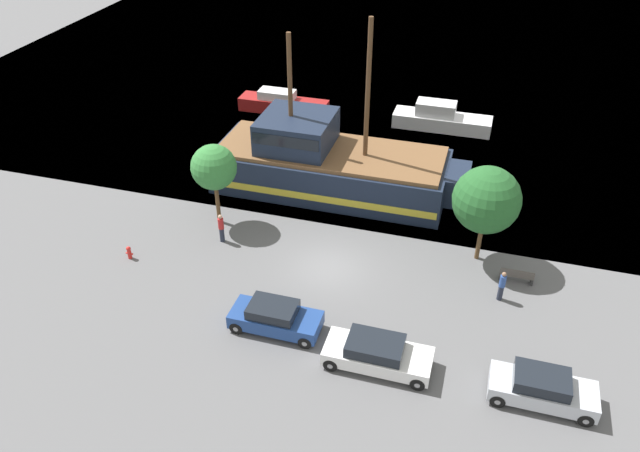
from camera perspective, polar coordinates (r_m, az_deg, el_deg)
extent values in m
plane|color=#5B5B5E|center=(33.65, 0.80, -3.83)|extent=(160.00, 160.00, 0.00)
plane|color=teal|center=(72.89, 10.68, 17.22)|extent=(80.00, 80.00, 0.00)
cube|color=#192338|center=(39.85, 0.96, 5.01)|extent=(14.64, 5.49, 2.55)
cube|color=gold|center=(40.04, 0.95, 4.54)|extent=(14.35, 5.57, 0.45)
cube|color=#192338|center=(38.61, 12.38, 3.77)|extent=(1.40, 3.02, 1.79)
cube|color=brown|center=(39.18, 0.98, 6.80)|extent=(14.05, 5.05, 0.25)
cube|color=#192338|center=(39.25, -2.13, 8.67)|extent=(4.39, 4.39, 2.00)
cube|color=black|center=(39.12, -2.14, 9.07)|extent=(4.17, 4.45, 0.72)
cylinder|color=#4C331E|center=(36.90, 4.40, 12.28)|extent=(0.28, 0.28, 8.38)
cylinder|color=#4C331E|center=(38.32, -2.75, 12.19)|extent=(0.28, 0.28, 7.12)
cube|color=silver|center=(49.11, 11.08, 9.33)|extent=(7.37, 2.01, 1.07)
cube|color=silver|center=(48.74, 10.56, 10.52)|extent=(2.95, 1.57, 1.00)
cube|color=black|center=(48.67, 11.61, 10.37)|extent=(0.12, 1.41, 0.80)
cube|color=maroon|center=(51.15, -3.34, 10.95)|extent=(7.17, 1.80, 1.06)
cube|color=silver|center=(50.98, -3.96, 11.90)|extent=(2.87, 1.41, 0.68)
cube|color=black|center=(50.71, -3.02, 11.81)|extent=(0.12, 1.26, 0.55)
cube|color=white|center=(28.16, 5.30, -11.76)|extent=(4.75, 1.88, 0.65)
cube|color=black|center=(27.75, 5.08, -10.85)|extent=(2.47, 1.69, 0.54)
cylinder|color=black|center=(27.62, 8.91, -14.05)|extent=(0.65, 0.22, 0.65)
cylinder|color=gray|center=(27.62, 8.91, -14.05)|extent=(0.25, 0.25, 0.25)
cylinder|color=black|center=(28.79, 9.45, -11.60)|extent=(0.65, 0.22, 0.65)
cylinder|color=gray|center=(28.79, 9.45, -11.60)|extent=(0.25, 0.25, 0.25)
cylinder|color=black|center=(28.04, 0.98, -12.56)|extent=(0.65, 0.22, 0.65)
cylinder|color=gray|center=(28.04, 0.98, -12.56)|extent=(0.25, 0.25, 0.25)
cylinder|color=black|center=(29.19, 1.89, -10.21)|extent=(0.65, 0.22, 0.65)
cylinder|color=gray|center=(29.19, 1.89, -10.21)|extent=(0.25, 0.25, 0.25)
cube|color=#B7BCC6|center=(28.23, 19.66, -14.02)|extent=(4.34, 1.74, 0.71)
cube|color=black|center=(27.77, 19.65, -13.11)|extent=(2.26, 1.56, 0.55)
cylinder|color=black|center=(28.20, 23.13, -15.98)|extent=(0.64, 0.22, 0.64)
cylinder|color=gray|center=(28.20, 23.13, -15.98)|extent=(0.24, 0.25, 0.24)
cylinder|color=black|center=(29.25, 22.96, -13.69)|extent=(0.64, 0.22, 0.64)
cylinder|color=gray|center=(29.25, 22.96, -13.69)|extent=(0.24, 0.25, 0.24)
cylinder|color=black|center=(27.72, 15.93, -15.09)|extent=(0.64, 0.22, 0.64)
cylinder|color=gray|center=(27.72, 15.93, -15.09)|extent=(0.24, 0.25, 0.24)
cylinder|color=black|center=(28.78, 16.10, -12.79)|extent=(0.64, 0.22, 0.64)
cylinder|color=gray|center=(28.78, 16.10, -12.79)|extent=(0.24, 0.25, 0.24)
cube|color=navy|center=(29.76, -4.06, -8.53)|extent=(4.29, 1.75, 0.69)
cube|color=black|center=(29.39, -4.35, -7.61)|extent=(2.23, 1.58, 0.51)
cylinder|color=black|center=(28.99, -1.37, -10.59)|extent=(0.65, 0.22, 0.65)
cylinder|color=gray|center=(28.99, -1.37, -10.59)|extent=(0.25, 0.25, 0.25)
cylinder|color=black|center=(30.07, -0.46, -8.56)|extent=(0.65, 0.22, 0.65)
cylinder|color=gray|center=(30.07, -0.46, -8.56)|extent=(0.25, 0.25, 0.25)
cylinder|color=black|center=(29.93, -7.65, -9.21)|extent=(0.65, 0.22, 0.65)
cylinder|color=gray|center=(29.93, -7.65, -9.21)|extent=(0.25, 0.25, 0.25)
cylinder|color=black|center=(30.97, -6.51, -7.30)|extent=(0.65, 0.22, 0.65)
cylinder|color=gray|center=(30.97, -6.51, -7.30)|extent=(0.25, 0.25, 0.25)
cylinder|color=red|center=(35.72, -17.02, -2.45)|extent=(0.22, 0.22, 0.56)
sphere|color=red|center=(35.51, -17.12, -1.99)|extent=(0.25, 0.25, 0.25)
cylinder|color=red|center=(35.78, -17.25, -2.37)|extent=(0.10, 0.09, 0.09)
cylinder|color=red|center=(35.62, -16.81, -2.46)|extent=(0.10, 0.09, 0.09)
cube|color=#4C4742|center=(34.07, 17.55, -4.27)|extent=(1.70, 0.45, 0.05)
cube|color=#4C4742|center=(33.78, 17.61, -4.17)|extent=(1.70, 0.06, 0.40)
cube|color=#2D2D2D|center=(34.15, 16.18, -4.36)|extent=(0.12, 0.36, 0.40)
cube|color=#2D2D2D|center=(34.28, 18.80, -4.77)|extent=(0.12, 0.36, 0.40)
cylinder|color=#232838|center=(32.68, 16.16, -5.87)|extent=(0.27, 0.27, 0.84)
cylinder|color=#2D4C93|center=(32.23, 16.37, -4.86)|extent=(0.32, 0.32, 0.64)
sphere|color=#8C664C|center=(31.96, 16.49, -4.26)|extent=(0.23, 0.23, 0.23)
cylinder|color=#232838|center=(35.81, -8.95, -0.79)|extent=(0.27, 0.27, 0.87)
cylinder|color=#B22323|center=(35.38, -9.06, 0.23)|extent=(0.32, 0.32, 0.67)
sphere|color=tan|center=(35.13, -9.12, 0.84)|extent=(0.23, 0.23, 0.23)
cylinder|color=brown|center=(37.04, -9.33, 2.07)|extent=(0.24, 0.24, 2.59)
sphere|color=#337A38|center=(35.83, -9.69, 5.33)|extent=(2.62, 2.62, 2.62)
cylinder|color=brown|center=(34.76, 14.35, -1.36)|extent=(0.24, 0.24, 2.24)
sphere|color=#235B28|center=(33.34, 14.99, 2.32)|extent=(3.56, 3.56, 3.56)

